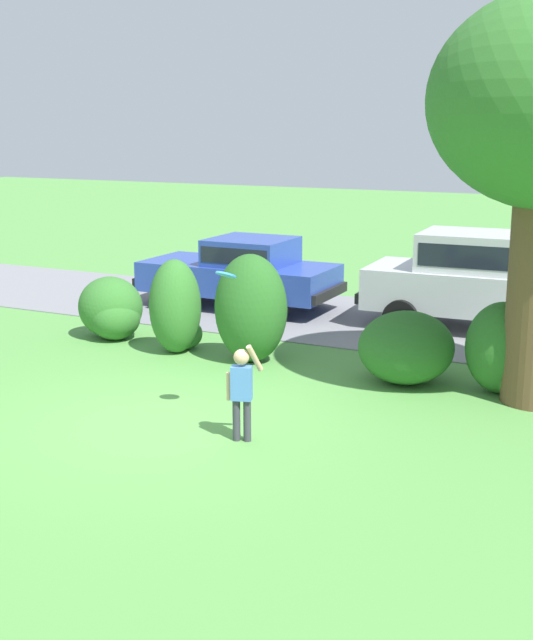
# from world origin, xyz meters

# --- Properties ---
(ground_plane) EXTENTS (80.00, 80.00, 0.00)m
(ground_plane) POSITION_xyz_m (0.00, 0.00, 0.00)
(ground_plane) COLOR #518E42
(driveway_strip) EXTENTS (28.00, 4.40, 0.02)m
(driveway_strip) POSITION_xyz_m (0.00, 6.84, 0.01)
(driveway_strip) COLOR slate
(driveway_strip) RESTS_ON ground
(shrub_near_tree) EXTENTS (1.27, 1.14, 1.16)m
(shrub_near_tree) POSITION_xyz_m (-3.39, 3.50, 0.53)
(shrub_near_tree) COLOR #33702B
(shrub_near_tree) RESTS_ON ground
(shrub_centre_left) EXTENTS (0.91, 1.04, 1.67)m
(shrub_centre_left) POSITION_xyz_m (-1.76, 3.18, 0.76)
(shrub_centre_left) COLOR #33702B
(shrub_centre_left) RESTS_ON ground
(shrub_centre) EXTENTS (1.27, 1.04, 1.85)m
(shrub_centre) POSITION_xyz_m (-0.31, 3.21, 0.92)
(shrub_centre) COLOR #286023
(shrub_centre) RESTS_ON ground
(shrub_centre_right) EXTENTS (1.48, 1.60, 1.13)m
(shrub_centre_right) POSITION_xyz_m (2.38, 3.27, 0.53)
(shrub_centre_right) COLOR #286023
(shrub_centre_right) RESTS_ON ground
(shrub_far_end) EXTENTS (1.12, 0.96, 1.40)m
(shrub_far_end) POSITION_xyz_m (3.88, 3.31, 0.65)
(shrub_far_end) COLOR #286023
(shrub_far_end) RESTS_ON ground
(parked_sedan) EXTENTS (4.40, 2.11, 1.56)m
(parked_sedan) POSITION_xyz_m (-2.39, 6.88, 0.85)
(parked_sedan) COLOR #28429E
(parked_sedan) RESTS_ON ground
(parked_suv) EXTENTS (4.76, 2.23, 1.92)m
(parked_suv) POSITION_xyz_m (2.77, 7.13, 1.08)
(parked_suv) COLOR silver
(parked_suv) RESTS_ON ground
(child_thrower) EXTENTS (0.41, 0.35, 1.29)m
(child_thrower) POSITION_xyz_m (1.25, -0.11, 0.72)
(child_thrower) COLOR #383842
(child_thrower) RESTS_ON ground
(frisbee) EXTENTS (0.29, 0.27, 0.15)m
(frisbee) POSITION_xyz_m (0.77, 0.39, 2.04)
(frisbee) COLOR #337FDB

